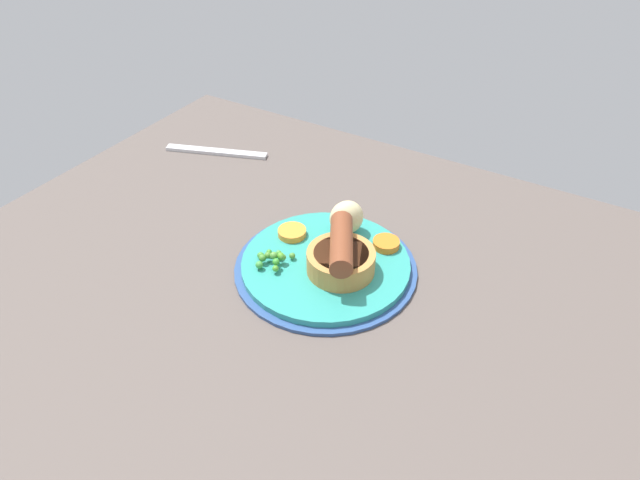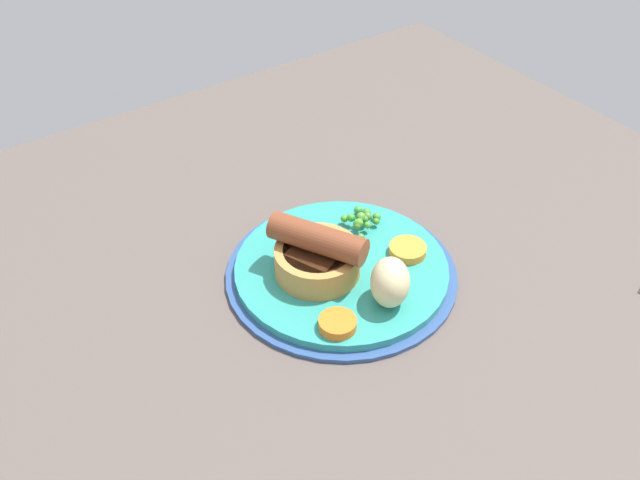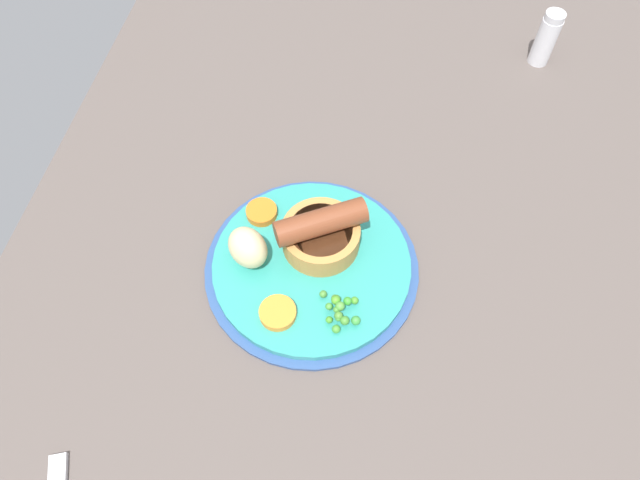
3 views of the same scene
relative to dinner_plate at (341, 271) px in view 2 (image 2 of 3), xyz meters
The scene contains 7 objects.
dining_table 7.40cm from the dinner_plate, 139.73° to the left, with size 110.00×80.00×3.00cm, color #564C47.
dinner_plate is the anchor object (origin of this frame).
sausage_pudding 4.08cm from the dinner_plate, 166.60° to the left, with size 8.70×10.13×5.81cm.
pea_pile 7.05cm from the dinner_plate, 34.68° to the left, with size 4.53×4.70×1.91cm.
potato_chunk_0 7.61cm from the dinner_plate, 84.14° to the right, with size 4.76×3.80×5.00cm, color beige.
carrot_slice_1 7.33cm from the dinner_plate, 19.65° to the right, with size 3.90×3.90×0.94cm, color orange.
carrot_slice_2 8.53cm from the dinner_plate, 126.27° to the right, with size 3.60×3.60×0.97cm, color orange.
Camera 2 is at (-27.50, -48.07, 53.37)cm, focal length 40.00 mm.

